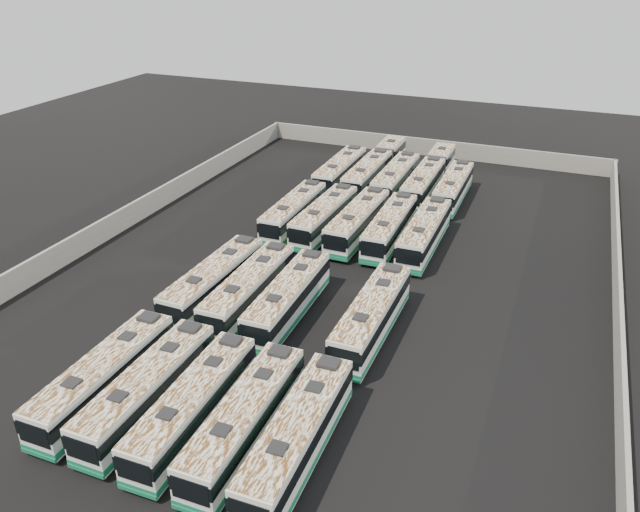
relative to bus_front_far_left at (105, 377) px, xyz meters
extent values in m
plane|color=black|center=(6.97, 19.60, -1.65)|extent=(140.00, 140.00, 0.00)
cube|color=slate|center=(6.97, 55.90, -0.55)|extent=(45.20, 0.30, 2.20)
cube|color=slate|center=(29.27, 19.60, -0.55)|extent=(0.30, 73.20, 2.20)
cube|color=slate|center=(-15.33, 19.60, -0.55)|extent=(0.30, 73.20, 2.20)
cube|color=white|center=(0.00, 0.00, -0.02)|extent=(2.46, 11.40, 2.61)
cube|color=#146A4B|center=(0.00, 0.00, -0.97)|extent=(2.51, 11.45, 0.40)
cube|color=black|center=(0.00, 0.00, 0.41)|extent=(2.52, 11.46, 0.87)
cube|color=black|center=(0.04, -5.71, 0.29)|extent=(2.09, 0.08, 1.37)
cube|color=#146A4B|center=(0.04, -5.71, -1.16)|extent=(2.37, 0.12, 0.27)
cube|color=beige|center=(0.00, 0.00, 1.31)|extent=(2.41, 11.17, 0.07)
cube|color=black|center=(0.02, -2.50, 1.41)|extent=(0.91, 0.91, 0.13)
cube|color=black|center=(-0.02, 2.50, 1.41)|extent=(0.91, 0.91, 0.13)
cube|color=black|center=(-0.04, 4.78, 1.46)|extent=(1.24, 1.05, 0.25)
cylinder|color=black|center=(-0.99, -3.65, -1.18)|extent=(0.27, 0.95, 0.95)
cylinder|color=black|center=(1.04, -3.63, -1.18)|extent=(0.27, 0.95, 0.95)
cylinder|color=black|center=(-1.04, 3.63, -1.18)|extent=(0.27, 0.95, 0.95)
cylinder|color=black|center=(0.99, 3.65, -1.18)|extent=(0.27, 0.95, 0.95)
cube|color=white|center=(3.17, 0.04, -0.02)|extent=(2.43, 11.36, 2.60)
cube|color=#146A4B|center=(3.17, 0.04, -0.97)|extent=(2.48, 11.41, 0.40)
cube|color=black|center=(3.17, 0.04, 0.41)|extent=(2.49, 11.42, 0.87)
cube|color=black|center=(3.21, -5.65, 0.28)|extent=(2.08, 0.07, 1.37)
cube|color=#146A4B|center=(3.21, -5.65, -1.16)|extent=(2.36, 0.11, 0.26)
cube|color=beige|center=(3.17, 0.04, 1.31)|extent=(2.38, 11.13, 0.07)
cube|color=black|center=(3.19, -2.46, 1.40)|extent=(0.90, 0.90, 0.13)
cube|color=black|center=(3.16, 2.54, 1.40)|extent=(0.90, 0.90, 0.13)
cube|color=black|center=(3.15, 4.80, 1.45)|extent=(1.24, 1.05, 0.25)
cylinder|color=black|center=(2.18, -3.60, -1.18)|extent=(0.27, 0.95, 0.95)
cylinder|color=black|center=(4.21, -3.58, -1.18)|extent=(0.27, 0.95, 0.95)
cylinder|color=black|center=(2.14, 3.66, -1.18)|extent=(0.27, 0.95, 0.95)
cylinder|color=black|center=(4.16, 3.68, -1.18)|extent=(0.27, 0.95, 0.95)
cube|color=white|center=(6.44, -0.14, -0.04)|extent=(2.61, 11.27, 2.57)
cube|color=#146A4B|center=(6.44, -0.14, -0.98)|extent=(2.66, 11.33, 0.39)
cube|color=black|center=(6.44, -0.14, 0.39)|extent=(2.67, 11.34, 0.86)
cube|color=black|center=(6.58, -5.77, 0.26)|extent=(2.06, 0.11, 1.36)
cube|color=#146A4B|center=(6.58, -5.77, -1.17)|extent=(2.34, 0.16, 0.26)
cube|color=beige|center=(6.44, -0.14, 1.27)|extent=(2.56, 11.05, 0.07)
cube|color=black|center=(6.50, -2.61, 1.37)|extent=(0.91, 0.91, 0.13)
cube|color=black|center=(6.38, 2.32, 1.37)|extent=(0.91, 0.91, 0.13)
cube|color=black|center=(6.32, 4.57, 1.41)|extent=(1.24, 1.06, 0.24)
cylinder|color=black|center=(5.53, -3.76, -1.19)|extent=(0.28, 0.94, 0.94)
cylinder|color=black|center=(7.53, -3.71, -1.19)|extent=(0.28, 0.94, 0.94)
cylinder|color=black|center=(5.35, 3.42, -1.19)|extent=(0.28, 0.94, 0.94)
cylinder|color=black|center=(7.35, 3.47, -1.19)|extent=(0.28, 0.94, 0.94)
cube|color=white|center=(9.76, -0.12, -0.03)|extent=(2.59, 11.36, 2.59)
cube|color=#146A4B|center=(9.76, -0.12, -0.97)|extent=(2.64, 11.41, 0.40)
cube|color=black|center=(9.76, -0.12, 0.40)|extent=(2.65, 11.42, 0.87)
cube|color=black|center=(9.88, -5.80, 0.28)|extent=(2.08, 0.10, 1.37)
cube|color=beige|center=(9.76, -0.12, 1.30)|extent=(2.54, 11.13, 0.07)
cube|color=black|center=(9.81, -2.61, 1.39)|extent=(0.91, 0.91, 0.13)
cube|color=black|center=(9.71, 2.37, 1.39)|extent=(0.91, 0.91, 0.13)
cube|color=black|center=(9.66, 4.63, 1.44)|extent=(1.25, 1.06, 0.25)
cylinder|color=black|center=(8.82, -3.76, -1.18)|extent=(0.28, 0.95, 0.94)
cylinder|color=black|center=(10.84, -3.72, -1.18)|extent=(0.28, 0.95, 0.94)
cylinder|color=black|center=(8.68, 3.48, -1.18)|extent=(0.28, 0.95, 0.94)
cylinder|color=black|center=(10.69, 3.52, -1.18)|extent=(0.28, 0.95, 0.94)
cube|color=white|center=(12.99, -0.18, -0.01)|extent=(2.67, 11.51, 2.62)
cube|color=#146A4B|center=(12.99, -0.18, -0.97)|extent=(2.72, 11.56, 0.40)
cube|color=black|center=(12.99, -0.18, 0.43)|extent=(2.73, 11.57, 0.88)
cube|color=beige|center=(12.99, -0.18, 1.33)|extent=(2.62, 11.28, 0.07)
cube|color=black|center=(13.06, -2.70, 1.43)|extent=(0.93, 0.93, 0.13)
cube|color=black|center=(12.93, 2.34, 1.43)|extent=(0.93, 0.93, 0.13)
cube|color=black|center=(12.87, 4.63, 1.48)|extent=(1.27, 1.08, 0.25)
cylinder|color=black|center=(12.06, -3.87, -1.18)|extent=(0.29, 0.96, 0.95)
cylinder|color=black|center=(14.11, -3.81, -1.18)|extent=(0.29, 0.96, 0.95)
cylinder|color=black|center=(11.88, 3.46, -1.18)|extent=(0.29, 0.96, 0.95)
cylinder|color=black|center=(13.92, 3.51, -1.18)|extent=(0.29, 0.96, 0.95)
cube|color=white|center=(0.02, 12.84, 0.01)|extent=(2.67, 11.65, 2.66)
cube|color=#146A4B|center=(0.02, 12.84, -0.96)|extent=(2.72, 11.70, 0.41)
cube|color=black|center=(0.02, 12.84, 0.45)|extent=(2.73, 11.71, 0.89)
cube|color=black|center=(-0.11, 7.03, 0.33)|extent=(2.13, 0.11, 1.40)
cube|color=#146A4B|center=(-0.11, 7.03, -1.15)|extent=(2.42, 0.15, 0.27)
cube|color=beige|center=(0.02, 12.84, 1.37)|extent=(2.61, 11.41, 0.07)
cube|color=black|center=(-0.04, 10.29, 1.47)|extent=(0.94, 0.94, 0.14)
cube|color=black|center=(0.07, 15.39, 1.47)|extent=(0.94, 0.94, 0.14)
cube|color=black|center=(0.12, 17.71, 1.52)|extent=(1.28, 1.09, 0.25)
cylinder|color=black|center=(-1.10, 9.16, -1.17)|extent=(0.29, 0.97, 0.97)
cylinder|color=black|center=(0.97, 9.11, -1.17)|extent=(0.29, 0.97, 0.97)
cylinder|color=black|center=(-0.94, 16.58, -1.17)|extent=(0.29, 0.97, 0.97)
cylinder|color=black|center=(1.13, 16.53, -1.17)|extent=(0.29, 0.97, 0.97)
cube|color=white|center=(3.16, 12.74, 0.01)|extent=(2.56, 11.58, 2.65)
cube|color=#146A4B|center=(3.16, 12.74, -0.96)|extent=(2.61, 11.63, 0.40)
cube|color=black|center=(3.16, 12.74, 0.44)|extent=(2.62, 11.64, 0.89)
cube|color=black|center=(3.24, 6.95, 0.32)|extent=(2.12, 0.09, 1.39)
cube|color=#146A4B|center=(3.24, 6.95, -1.15)|extent=(2.41, 0.13, 0.27)
cube|color=beige|center=(3.16, 12.74, 1.36)|extent=(2.51, 11.34, 0.07)
cube|color=black|center=(3.20, 10.20, 1.45)|extent=(0.93, 0.93, 0.13)
cube|color=black|center=(3.13, 15.28, 1.45)|extent=(0.93, 0.93, 0.13)
cube|color=black|center=(3.10, 17.59, 1.50)|extent=(1.26, 1.08, 0.25)
cylinder|color=black|center=(2.18, 9.03, -1.17)|extent=(0.28, 0.97, 0.96)
cylinder|color=black|center=(4.24, 9.06, -1.17)|extent=(0.28, 0.97, 0.96)
cylinder|color=black|center=(2.08, 16.42, -1.17)|extent=(0.28, 0.97, 0.96)
cylinder|color=black|center=(4.14, 16.45, -1.17)|extent=(0.28, 0.97, 0.96)
cube|color=white|center=(6.43, 12.76, -0.02)|extent=(2.64, 11.40, 2.60)
cube|color=#146A4B|center=(6.43, 12.76, -0.97)|extent=(2.69, 11.45, 0.40)
cube|color=black|center=(6.43, 12.76, 0.41)|extent=(2.70, 11.46, 0.87)
cube|color=black|center=(6.57, 7.07, 0.29)|extent=(2.08, 0.11, 1.37)
cube|color=#146A4B|center=(6.57, 7.07, -1.16)|extent=(2.37, 0.16, 0.26)
cube|color=beige|center=(6.43, 12.76, 1.31)|extent=(2.58, 11.17, 0.07)
cube|color=black|center=(6.49, 10.26, 1.40)|extent=(0.92, 0.92, 0.13)
cube|color=black|center=(6.37, 15.25, 1.40)|extent=(0.92, 0.92, 0.13)
cube|color=black|center=(6.31, 17.52, 1.45)|extent=(1.25, 1.07, 0.25)
cylinder|color=black|center=(5.50, 9.10, -1.18)|extent=(0.29, 0.95, 0.95)
cylinder|color=black|center=(7.53, 9.15, -1.18)|extent=(0.29, 0.95, 0.95)
cylinder|color=black|center=(5.33, 16.36, -1.18)|extent=(0.29, 0.95, 0.95)
cylinder|color=black|center=(7.35, 16.41, -1.18)|extent=(0.29, 0.95, 0.95)
cube|color=white|center=(12.98, 12.68, 0.01)|extent=(2.42, 11.58, 2.65)
cube|color=#146A4B|center=(12.98, 12.68, -0.96)|extent=(2.47, 11.63, 0.41)
cube|color=black|center=(12.98, 12.68, 0.45)|extent=(2.48, 11.64, 0.89)
cube|color=black|center=(12.98, 6.87, 0.32)|extent=(2.12, 0.06, 1.40)
cube|color=#146A4B|center=(12.98, 6.87, -1.15)|extent=(2.41, 0.10, 0.27)
cube|color=beige|center=(12.98, 12.68, 1.37)|extent=(2.37, 11.34, 0.07)
cube|color=black|center=(12.98, 10.13, 1.46)|extent=(0.92, 0.92, 0.14)
cube|color=black|center=(12.99, 15.23, 1.46)|extent=(0.92, 0.92, 0.14)
cube|color=black|center=(12.99, 17.54, 1.51)|extent=(1.25, 1.06, 0.25)
cylinder|color=black|center=(11.95, 8.98, -1.17)|extent=(0.27, 0.96, 0.96)
cylinder|color=black|center=(14.01, 8.98, -1.17)|extent=(0.27, 0.96, 0.96)
cylinder|color=black|center=(11.95, 16.38, -1.17)|extent=(0.27, 0.96, 0.96)
cylinder|color=black|center=(14.02, 16.38, -1.17)|extent=(0.27, 0.96, 0.96)
cube|color=white|center=(-0.06, 28.06, -0.04)|extent=(2.46, 11.24, 2.57)
cube|color=#146A4B|center=(-0.06, 28.06, -0.98)|extent=(2.51, 11.29, 0.39)
cube|color=black|center=(-0.06, 28.06, 0.38)|extent=(2.52, 11.30, 0.86)
cube|color=black|center=(0.00, 22.43, 0.26)|extent=(2.06, 0.08, 1.36)
cube|color=#146A4B|center=(0.00, 22.43, -1.17)|extent=(2.34, 0.13, 0.26)
cube|color=beige|center=(-0.06, 28.06, 1.27)|extent=(2.41, 11.02, 0.07)
cube|color=black|center=(-0.04, 25.59, 1.37)|extent=(0.90, 0.90, 0.13)
cube|color=black|center=(-0.09, 30.53, 1.37)|extent=(0.90, 0.90, 0.13)
cube|color=black|center=(-0.11, 32.77, 1.41)|extent=(1.23, 1.04, 0.24)
cylinder|color=black|center=(-1.02, 24.46, -1.19)|extent=(0.27, 0.94, 0.93)
cylinder|color=black|center=(0.98, 24.48, -1.19)|extent=(0.27, 0.94, 0.93)
cylinder|color=black|center=(-1.10, 31.64, -1.19)|extent=(0.27, 0.94, 0.93)
cylinder|color=black|center=(0.90, 31.66, -1.19)|extent=(0.27, 0.94, 0.93)
cube|color=white|center=(3.18, 28.07, -0.02)|extent=(2.66, 11.43, 2.61)
cube|color=#146A4B|center=(3.18, 28.07, -0.97)|extent=(2.71, 11.48, 0.40)
cube|color=black|center=(3.18, 28.07, 0.41)|extent=(2.72, 11.49, 0.87)
cube|color=black|center=(3.03, 22.37, 0.29)|extent=(2.09, 0.11, 1.37)
cube|color=#146A4B|center=(3.03, 22.37, -1.16)|extent=(2.37, 0.16, 0.27)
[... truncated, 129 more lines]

